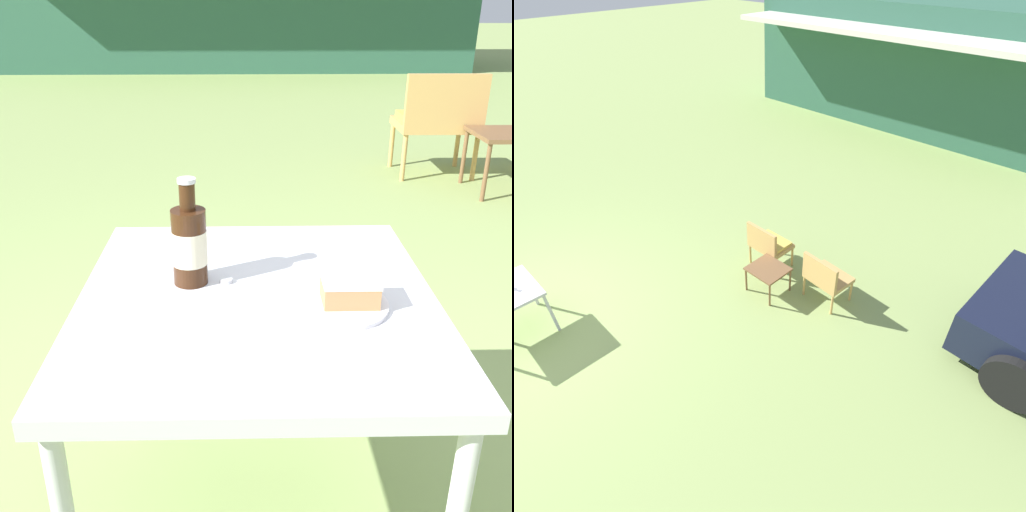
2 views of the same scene
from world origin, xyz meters
The scene contains 5 objects.
ground_plane centered at (0.00, 0.00, 0.00)m, with size 60.00×60.00×0.00m, color #8CA35B.
cabin_building centered at (-0.43, 11.47, 1.54)m, with size 9.05×4.55×3.05m.
wicker_chair_cushioned centered at (1.45, 3.34, 0.45)m, with size 0.60×0.48×0.79m.
wicker_chair_plain centered at (2.58, 3.32, 0.45)m, with size 0.62×0.51×0.79m.
garden_side_table centered at (1.86, 2.91, 0.38)m, with size 0.53×0.49×0.43m.
Camera 2 is at (4.94, -0.27, 4.12)m, focal length 28.00 mm.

